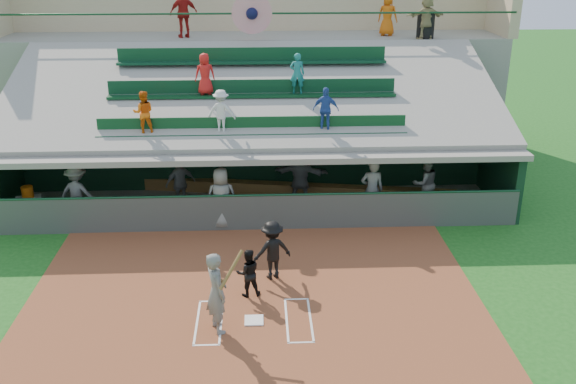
{
  "coord_description": "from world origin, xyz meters",
  "views": [
    {
      "loc": [
        0.19,
        -12.6,
        8.16
      ],
      "look_at": [
        0.95,
        3.5,
        1.8
      ],
      "focal_mm": 40.0,
      "sensor_mm": 36.0,
      "label": 1
    }
  ],
  "objects_px": {
    "white_table": "(29,208)",
    "batter_at_plate": "(217,292)",
    "water_cooler": "(27,192)",
    "home_plate": "(254,320)",
    "trash_bin": "(426,25)",
    "catcher": "(248,273)"
  },
  "relations": [
    {
      "from": "home_plate",
      "to": "batter_at_plate",
      "type": "bearing_deg",
      "value": -159.02
    },
    {
      "from": "catcher",
      "to": "water_cooler",
      "type": "xyz_separation_m",
      "value": [
        -6.88,
        5.04,
        0.25
      ]
    },
    {
      "from": "catcher",
      "to": "trash_bin",
      "type": "xyz_separation_m",
      "value": [
        6.79,
        11.19,
        4.47
      ]
    },
    {
      "from": "batter_at_plate",
      "to": "trash_bin",
      "type": "distance_m",
      "value": 15.26
    },
    {
      "from": "water_cooler",
      "to": "home_plate",
      "type": "bearing_deg",
      "value": -41.51
    },
    {
      "from": "water_cooler",
      "to": "trash_bin",
      "type": "distance_m",
      "value": 15.57
    },
    {
      "from": "white_table",
      "to": "batter_at_plate",
      "type": "bearing_deg",
      "value": -60.26
    },
    {
      "from": "batter_at_plate",
      "to": "white_table",
      "type": "xyz_separation_m",
      "value": [
        -6.21,
        6.45,
        -0.6
      ]
    },
    {
      "from": "white_table",
      "to": "trash_bin",
      "type": "xyz_separation_m",
      "value": [
        13.66,
        6.21,
        4.73
      ]
    },
    {
      "from": "trash_bin",
      "to": "home_plate",
      "type": "bearing_deg",
      "value": -118.31
    },
    {
      "from": "home_plate",
      "to": "white_table",
      "type": "relative_size",
      "value": 0.57
    },
    {
      "from": "water_cooler",
      "to": "catcher",
      "type": "bearing_deg",
      "value": -36.25
    },
    {
      "from": "home_plate",
      "to": "water_cooler",
      "type": "height_order",
      "value": "water_cooler"
    },
    {
      "from": "water_cooler",
      "to": "trash_bin",
      "type": "relative_size",
      "value": 0.36
    },
    {
      "from": "batter_at_plate",
      "to": "white_table",
      "type": "height_order",
      "value": "batter_at_plate"
    },
    {
      "from": "home_plate",
      "to": "trash_bin",
      "type": "xyz_separation_m",
      "value": [
        6.65,
        12.35,
        5.06
      ]
    },
    {
      "from": "white_table",
      "to": "water_cooler",
      "type": "xyz_separation_m",
      "value": [
        -0.01,
        0.07,
        0.51
      ]
    },
    {
      "from": "white_table",
      "to": "catcher",
      "type": "bearing_deg",
      "value": -50.1
    },
    {
      "from": "water_cooler",
      "to": "batter_at_plate",
      "type": "bearing_deg",
      "value": -46.33
    },
    {
      "from": "home_plate",
      "to": "water_cooler",
      "type": "xyz_separation_m",
      "value": [
        -7.01,
        6.21,
        0.85
      ]
    },
    {
      "from": "white_table",
      "to": "home_plate",
      "type": "bearing_deg",
      "value": -55.42
    },
    {
      "from": "home_plate",
      "to": "water_cooler",
      "type": "relative_size",
      "value": 1.21
    }
  ]
}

